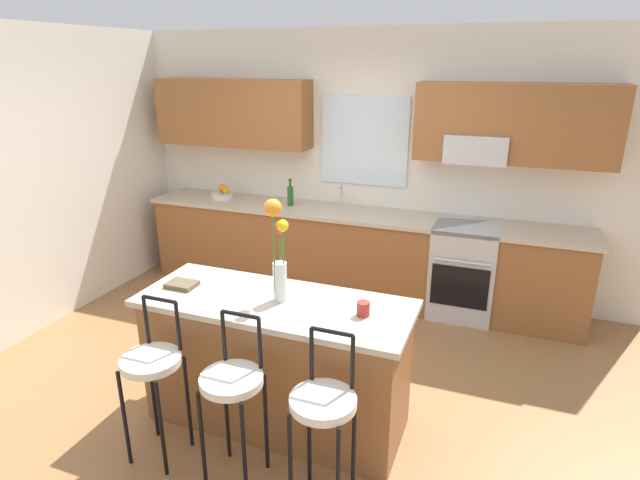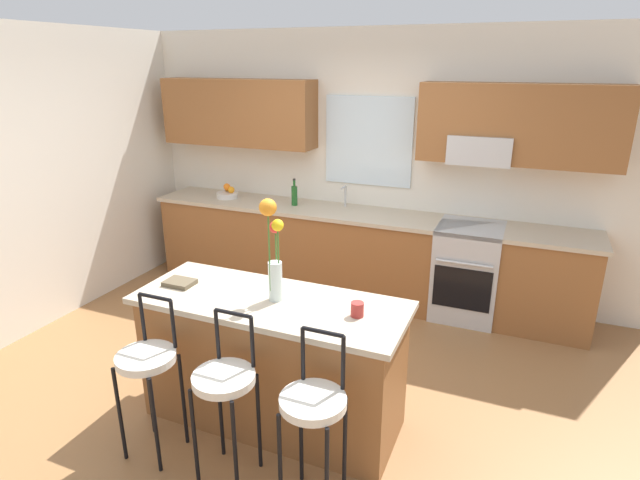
% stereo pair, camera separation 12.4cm
% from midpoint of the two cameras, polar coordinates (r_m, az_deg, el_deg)
% --- Properties ---
extents(ground_plane, '(14.00, 14.00, 0.00)m').
position_cam_midpoint_polar(ground_plane, '(4.21, -4.45, -15.22)').
color(ground_plane, olive).
extents(wall_left, '(0.12, 4.60, 2.70)m').
position_cam_midpoint_polar(wall_left, '(5.43, -28.80, 5.93)').
color(wall_left, silver).
rests_on(wall_left, ground).
extents(back_wall_assembly, '(5.60, 0.50, 2.70)m').
position_cam_midpoint_polar(back_wall_assembly, '(5.40, 4.42, 9.90)').
color(back_wall_assembly, silver).
rests_on(back_wall_assembly, ground).
extents(counter_run, '(4.56, 0.64, 0.92)m').
position_cam_midpoint_polar(counter_run, '(5.41, 3.04, -1.52)').
color(counter_run, brown).
rests_on(counter_run, ground).
extents(sink_faucet, '(0.02, 0.13, 0.23)m').
position_cam_midpoint_polar(sink_faucet, '(5.42, 1.68, 5.14)').
color(sink_faucet, '#B7BABC').
rests_on(sink_faucet, counter_run).
extents(oven_range, '(0.60, 0.64, 0.92)m').
position_cam_midpoint_polar(oven_range, '(5.18, 14.95, -3.19)').
color(oven_range, '#B7BABC').
rests_on(oven_range, ground).
extents(kitchen_island, '(1.80, 0.70, 0.92)m').
position_cam_midpoint_polar(kitchen_island, '(3.58, -5.89, -13.26)').
color(kitchen_island, brown).
rests_on(kitchen_island, ground).
extents(bar_stool_near, '(0.36, 0.36, 1.04)m').
position_cam_midpoint_polar(bar_stool_near, '(3.37, -19.09, -13.19)').
color(bar_stool_near, black).
rests_on(bar_stool_near, ground).
extents(bar_stool_middle, '(0.36, 0.36, 1.04)m').
position_cam_midpoint_polar(bar_stool_middle, '(3.08, -10.84, -15.69)').
color(bar_stool_middle, black).
rests_on(bar_stool_middle, ground).
extents(bar_stool_far, '(0.36, 0.36, 1.04)m').
position_cam_midpoint_polar(bar_stool_far, '(2.87, -0.92, -18.21)').
color(bar_stool_far, black).
rests_on(bar_stool_far, ground).
extents(flower_vase, '(0.14, 0.18, 0.68)m').
position_cam_midpoint_polar(flower_vase, '(3.21, -5.76, -1.03)').
color(flower_vase, silver).
rests_on(flower_vase, kitchen_island).
extents(mug_ceramic, '(0.08, 0.08, 0.09)m').
position_cam_midpoint_polar(mug_ceramic, '(3.14, 3.67, -7.62)').
color(mug_ceramic, '#A52D28').
rests_on(mug_ceramic, kitchen_island).
extents(cookbook, '(0.20, 0.15, 0.03)m').
position_cam_midpoint_polar(cookbook, '(3.67, -16.00, -4.76)').
color(cookbook, brown).
rests_on(cookbook, kitchen_island).
extents(fruit_bowl_oranges, '(0.24, 0.24, 0.16)m').
position_cam_midpoint_polar(fruit_bowl_oranges, '(5.89, -11.35, 5.02)').
color(fruit_bowl_oranges, silver).
rests_on(fruit_bowl_oranges, counter_run).
extents(bottle_olive_oil, '(0.06, 0.06, 0.29)m').
position_cam_midpoint_polar(bottle_olive_oil, '(5.49, -3.95, 4.97)').
color(bottle_olive_oil, '#1E5923').
rests_on(bottle_olive_oil, counter_run).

